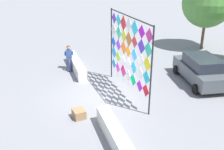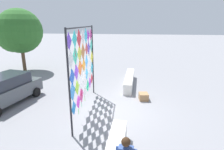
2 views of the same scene
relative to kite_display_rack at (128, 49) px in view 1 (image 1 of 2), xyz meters
The scene contains 8 objects.
ground 2.68m from the kite_display_rack, 88.56° to the right, with size 120.00×120.00×0.00m, color gray.
plaza_ledge_left 4.76m from the kite_display_rack, 154.17° to the right, with size 3.89×0.50×0.65m, color silver.
plaza_ledge_right 4.82m from the kite_display_rack, 25.45° to the right, with size 3.89×0.50×0.65m, color silver.
kite_display_rack is the anchor object (origin of this frame).
seated_vendor 4.89m from the kite_display_rack, 150.98° to the right, with size 0.68×0.54×1.50m.
parked_car 4.52m from the kite_display_rack, 89.71° to the left, with size 4.08×2.33×1.50m.
cardboard_box_large 3.86m from the kite_display_rack, 60.72° to the right, with size 0.55×0.48×0.37m, color #9E754C.
tree_broadleaf 9.98m from the kite_display_rack, 123.40° to the left, with size 3.60×3.69×5.23m.
Camera 1 is at (11.20, -3.08, 6.10)m, focal length 42.45 mm.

